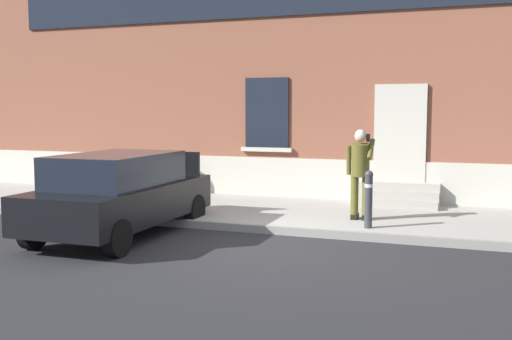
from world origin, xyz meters
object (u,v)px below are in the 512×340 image
object	(u,v)px
bollard_near_person	(369,197)
planter_charcoal	(180,176)
hatchback_car_black	(120,193)
planter_olive	(105,173)
bollard_far_left	(166,187)
person_on_phone	(360,168)

from	to	relation	value
bollard_near_person	planter_charcoal	distance (m)	5.95
hatchback_car_black	planter_charcoal	bearing A→B (deg)	103.45
bollard_near_person	planter_olive	bearing A→B (deg)	159.66
bollard_near_person	bollard_far_left	xyz separation A→B (m)	(-4.10, 0.00, 0.00)
hatchback_car_black	person_on_phone	size ratio (longest dim) A/B	2.33
hatchback_car_black	bollard_far_left	world-z (taller)	hatchback_car_black
bollard_near_person	person_on_phone	distance (m)	0.90
hatchback_car_black	planter_charcoal	xyz separation A→B (m)	(-1.04, 4.33, -0.18)
person_on_phone	planter_charcoal	size ratio (longest dim) A/B	2.03
bollard_far_left	planter_charcoal	world-z (taller)	bollard_far_left
bollard_far_left	person_on_phone	xyz separation A→B (m)	(3.81, 0.73, 0.44)
bollard_far_left	bollard_near_person	bearing A→B (deg)	0.00
planter_olive	planter_charcoal	distance (m)	2.16
person_on_phone	planter_olive	world-z (taller)	person_on_phone
bollard_near_person	person_on_phone	xyz separation A→B (m)	(-0.29, 0.73, 0.44)
hatchback_car_black	planter_olive	world-z (taller)	hatchback_car_black
bollard_far_left	planter_charcoal	size ratio (longest dim) A/B	1.22
bollard_far_left	person_on_phone	world-z (taller)	person_on_phone
person_on_phone	bollard_near_person	bearing A→B (deg)	-75.00
hatchback_car_black	bollard_near_person	bearing A→B (deg)	19.68
bollard_near_person	hatchback_car_black	bearing A→B (deg)	-160.32
planter_charcoal	bollard_far_left	bearing A→B (deg)	-68.04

